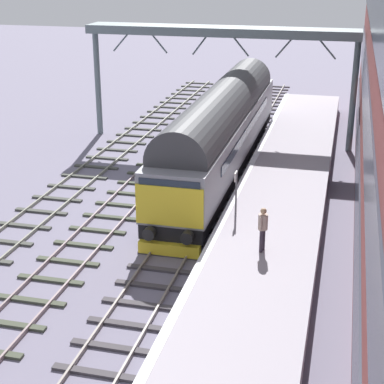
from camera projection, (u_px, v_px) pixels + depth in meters
The scene contains 9 objects.
ground_plane at pixel (196, 213), 28.08m from camera, with size 140.00×140.00×0.00m, color slate.
track_main at pixel (196, 212), 28.06m from camera, with size 2.50×60.00×0.15m.
track_adjacent_west at pixel (121, 205), 28.86m from camera, with size 2.50×60.00×0.15m.
track_adjacent_far_west at pixel (57, 199), 29.59m from camera, with size 2.50×60.00×0.15m.
station_platform at pixel (277, 210), 27.08m from camera, with size 4.00×44.00×1.01m.
diesel_locomotive at pixel (222, 127), 32.36m from camera, with size 2.74×20.39×4.68m.
platform_number_sign at pixel (236, 186), 24.95m from camera, with size 0.10×0.44×1.81m.
waiting_passenger at pixel (263, 225), 21.90m from camera, with size 0.41×0.50×1.64m.
overhead_footbridge at pixel (220, 37), 36.51m from camera, with size 16.09×2.00×6.94m.
Camera 1 is at (6.10, -25.17, 10.89)m, focal length 58.49 mm.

